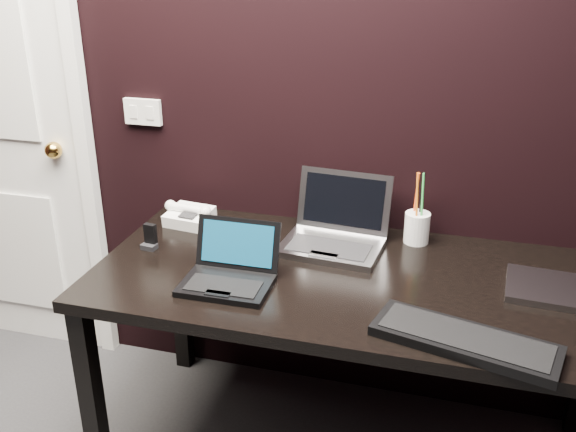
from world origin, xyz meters
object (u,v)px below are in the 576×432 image
(pen_cup, at_px, (417,226))
(silver_laptop, at_px, (335,234))
(desk, at_px, (356,297))
(closed_laptop, at_px, (560,290))
(mobile_phone, at_px, (150,239))
(ext_keyboard, at_px, (465,340))
(desk_phone, at_px, (189,216))
(netbook, at_px, (229,273))

(pen_cup, bearing_deg, silver_laptop, -158.94)
(desk, relative_size, closed_laptop, 5.21)
(silver_laptop, distance_m, mobile_phone, 0.64)
(desk, xyz_separation_m, mobile_phone, (-0.73, 0.01, 0.11))
(silver_laptop, relative_size, mobile_phone, 4.09)
(closed_laptop, relative_size, mobile_phone, 3.69)
(ext_keyboard, xyz_separation_m, pen_cup, (-0.18, 0.61, 0.05))
(desk, xyz_separation_m, silver_laptop, (-0.12, 0.20, 0.12))
(desk_phone, xyz_separation_m, pen_cup, (0.84, 0.07, 0.03))
(silver_laptop, bearing_deg, pen_cup, 21.06)
(desk, relative_size, desk_phone, 8.62)
(netbook, xyz_separation_m, mobile_phone, (-0.35, 0.16, -0.00))
(desk, height_order, pen_cup, pen_cup)
(desk_phone, xyz_separation_m, mobile_phone, (-0.05, -0.23, -0.00))
(silver_laptop, distance_m, pen_cup, 0.29)
(silver_laptop, xyz_separation_m, pen_cup, (0.27, 0.11, 0.02))
(netbook, xyz_separation_m, closed_laptop, (0.99, 0.21, -0.03))
(desk, xyz_separation_m, netbook, (-0.38, -0.15, 0.11))
(ext_keyboard, bearing_deg, desk, 138.57)
(desk, height_order, netbook, netbook)
(netbook, bearing_deg, ext_keyboard, -11.71)
(mobile_phone, bearing_deg, ext_keyboard, -16.09)
(desk, bearing_deg, pen_cup, 62.77)
(netbook, xyz_separation_m, desk_phone, (-0.30, 0.39, -0.00))
(closed_laptop, distance_m, mobile_phone, 1.34)
(closed_laptop, xyz_separation_m, mobile_phone, (-1.34, -0.05, 0.02))
(desk, bearing_deg, desk_phone, 161.03)
(pen_cup, bearing_deg, desk, -117.23)
(ext_keyboard, distance_m, desk_phone, 1.15)
(silver_laptop, height_order, mobile_phone, silver_laptop)
(pen_cup, bearing_deg, netbook, -139.52)
(mobile_phone, xyz_separation_m, pen_cup, (0.89, 0.30, 0.03))
(closed_laptop, bearing_deg, desk, -174.73)
(silver_laptop, distance_m, ext_keyboard, 0.68)
(mobile_phone, bearing_deg, pen_cup, 18.49)
(netbook, distance_m, closed_laptop, 1.01)
(pen_cup, bearing_deg, ext_keyboard, -73.21)
(ext_keyboard, xyz_separation_m, closed_laptop, (0.27, 0.36, -0.00))
(netbook, relative_size, pen_cup, 1.06)
(silver_laptop, distance_m, desk_phone, 0.57)
(silver_laptop, relative_size, closed_laptop, 1.11)
(desk, height_order, mobile_phone, mobile_phone)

